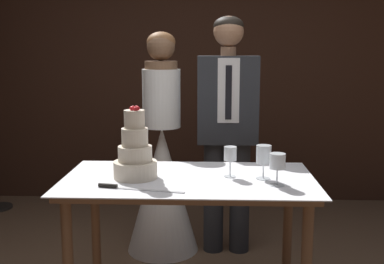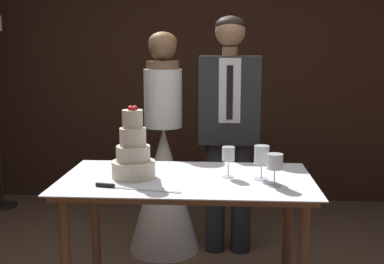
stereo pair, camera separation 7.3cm
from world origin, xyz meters
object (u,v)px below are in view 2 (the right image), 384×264
wine_glass_near (262,156)px  wine_glass_far (275,163)px  wine_glass_middle (228,155)px  cake_knife (121,187)px  groom (229,121)px  tiered_cake (133,154)px  cake_table (187,196)px  bride (164,173)px

wine_glass_near → wine_glass_far: bearing=-65.8°
wine_glass_far → wine_glass_middle: bearing=145.4°
cake_knife → groom: (0.56, 1.17, 0.17)m
tiered_cake → wine_glass_near: size_ratio=2.13×
cake_table → bride: size_ratio=0.84×
tiered_cake → wine_glass_far: 0.77m
cake_table → tiered_cake: size_ratio=3.48×
cake_table → bride: 0.98m
wine_glass_middle → bride: size_ratio=0.10×
wine_glass_far → cake_table: bearing=163.8°
cake_table → wine_glass_far: (0.47, -0.14, 0.23)m
cake_knife → bride: size_ratio=0.27×
wine_glass_near → wine_glass_middle: (-0.18, 0.04, -0.01)m
groom → cake_knife: bearing=-115.6°
tiered_cake → cake_knife: bearing=-96.4°
cake_table → cake_knife: 0.41m
wine_glass_near → groom: bearing=99.9°
wine_glass_middle → tiered_cake: bearing=-175.5°
wine_glass_middle → groom: (0.01, 0.91, 0.05)m
wine_glass_near → bride: (-0.65, 0.95, -0.35)m
cake_knife → groom: size_ratio=0.26×
cake_knife → wine_glass_near: 0.77m
cake_knife → wine_glass_far: (0.78, 0.09, 0.12)m
wine_glass_near → bride: size_ratio=0.11×
cake_table → tiered_cake: tiered_cake is taller
tiered_cake → wine_glass_middle: 0.52m
wine_glass_near → wine_glass_far: (0.06, -0.13, -0.01)m
cake_table → wine_glass_near: (0.41, -0.01, 0.23)m
cake_table → cake_knife: bearing=-144.2°
cake_table → cake_knife: cake_knife is taller
wine_glass_far → wine_glass_near: bearing=114.2°
cake_table → cake_knife: size_ratio=3.07×
wine_glass_near → bride: bride is taller
cake_knife → wine_glass_far: bearing=18.1°
cake_table → wine_glass_middle: bearing=7.0°
wine_glass_middle → bride: 1.08m
cake_knife → wine_glass_middle: wine_glass_middle is taller
bride → groom: groom is taller
wine_glass_near → bride: 1.20m
wine_glass_near → bride: bearing=124.5°
cake_knife → wine_glass_middle: (0.54, 0.26, 0.12)m
wine_glass_near → wine_glass_middle: bearing=168.7°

